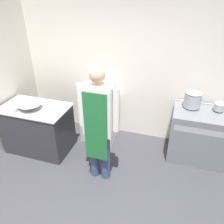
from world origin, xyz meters
TOP-DOWN VIEW (x-y plane):
  - ground_plane at (0.00, 0.00)m, footprint 14.00×14.00m
  - wall_back at (0.00, 2.17)m, footprint 8.00×0.05m
  - prep_counter at (-1.34, 1.16)m, footprint 1.17×0.70m
  - stove at (1.44, 1.77)m, footprint 0.98×0.65m
  - fridge_unit at (-0.40, 1.84)m, footprint 0.63×0.56m
  - person_cook at (-0.04, 0.82)m, footprint 0.59×0.24m
  - mixing_bowl at (-1.37, 1.09)m, footprint 0.38×0.38m
  - plastic_tub at (-1.58, 0.94)m, footprint 0.14×0.14m
  - stock_pot at (1.22, 1.88)m, footprint 0.27×0.27m
  - sauce_pot at (1.63, 1.88)m, footprint 0.16×0.16m

SIDE VIEW (x-z plane):
  - ground_plane at x=0.00m, z-range 0.00..0.00m
  - fridge_unit at x=-0.40m, z-range 0.00..0.82m
  - prep_counter at x=-1.34m, z-range 0.00..0.87m
  - stove at x=1.44m, z-range -0.01..0.91m
  - plastic_tub at x=-1.58m, z-range 0.87..0.93m
  - mixing_bowl at x=-1.37m, z-range 0.87..0.96m
  - sauce_pot at x=1.63m, z-range 0.92..1.04m
  - person_cook at x=-0.04m, z-range 0.12..1.94m
  - stock_pot at x=1.22m, z-range 0.92..1.19m
  - wall_back at x=0.00m, z-range 0.00..2.70m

